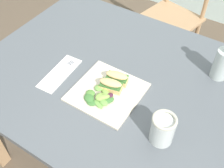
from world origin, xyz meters
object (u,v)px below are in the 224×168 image
(dining_table, at_px, (111,89))
(plate_lunch, at_px, (107,92))
(sandwich_half_back, at_px, (117,77))
(fork_on_napkin, at_px, (63,70))
(mason_jar_iced_tea, at_px, (162,130))
(bottle_cold_brew, at_px, (222,65))
(sandwich_half_front, at_px, (111,85))
(chair_wooden_far, at_px, (173,16))

(dining_table, distance_m, plate_lunch, 0.17)
(sandwich_half_back, bearing_deg, fork_on_napkin, -164.80)
(sandwich_half_back, distance_m, mason_jar_iced_tea, 0.33)
(plate_lunch, bearing_deg, fork_on_napkin, 179.90)
(bottle_cold_brew, bearing_deg, dining_table, -149.56)
(sandwich_half_front, xyz_separation_m, mason_jar_iced_tea, (0.29, -0.10, 0.02))
(chair_wooden_far, height_order, bottle_cold_brew, bottle_cold_brew)
(sandwich_half_back, xyz_separation_m, mason_jar_iced_tea, (0.29, -0.15, 0.02))
(bottle_cold_brew, relative_size, mason_jar_iced_tea, 1.61)
(fork_on_napkin, bearing_deg, sandwich_half_back, 15.20)
(mason_jar_iced_tea, bearing_deg, sandwich_half_front, 160.99)
(sandwich_half_back, height_order, bottle_cold_brew, bottle_cold_brew)
(mason_jar_iced_tea, bearing_deg, chair_wooden_far, 109.95)
(sandwich_half_front, xyz_separation_m, bottle_cold_brew, (0.37, 0.35, 0.03))
(sandwich_half_back, bearing_deg, chair_wooden_far, 97.87)
(sandwich_half_back, bearing_deg, dining_table, 145.60)
(sandwich_half_back, distance_m, bottle_cold_brew, 0.48)
(fork_on_napkin, distance_m, mason_jar_iced_tea, 0.56)
(chair_wooden_far, bearing_deg, mason_jar_iced_tea, -70.05)
(sandwich_half_front, distance_m, fork_on_napkin, 0.26)
(chair_wooden_far, bearing_deg, plate_lunch, -82.91)
(plate_lunch, distance_m, sandwich_half_back, 0.08)
(chair_wooden_far, xyz_separation_m, sandwich_half_back, (0.15, -1.06, 0.33))
(dining_table, bearing_deg, plate_lunch, -64.07)
(chair_wooden_far, relative_size, mason_jar_iced_tea, 6.71)
(dining_table, bearing_deg, chair_wooden_far, 94.85)
(dining_table, bearing_deg, mason_jar_iced_tea, -28.78)
(sandwich_half_back, xyz_separation_m, fork_on_napkin, (-0.26, -0.07, -0.03))
(plate_lunch, relative_size, mason_jar_iced_tea, 2.22)
(dining_table, xyz_separation_m, chair_wooden_far, (-0.09, 1.02, -0.18))
(bottle_cold_brew, bearing_deg, fork_on_napkin, -149.89)
(fork_on_napkin, relative_size, mason_jar_iced_tea, 1.43)
(dining_table, height_order, bottle_cold_brew, bottle_cold_brew)
(dining_table, height_order, fork_on_napkin, fork_on_napkin)
(mason_jar_iced_tea, bearing_deg, dining_table, 151.22)
(dining_table, xyz_separation_m, mason_jar_iced_tea, (0.35, -0.19, 0.17))
(sandwich_half_front, distance_m, sandwich_half_back, 0.05)
(dining_table, height_order, plate_lunch, plate_lunch)
(fork_on_napkin, distance_m, bottle_cold_brew, 0.73)
(plate_lunch, height_order, sandwich_half_back, sandwich_half_back)
(sandwich_half_front, bearing_deg, bottle_cold_brew, 43.22)
(dining_table, height_order, chair_wooden_far, chair_wooden_far)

